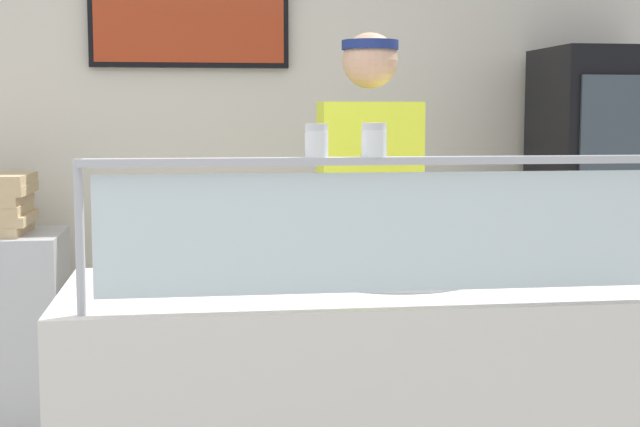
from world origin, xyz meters
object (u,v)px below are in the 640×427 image
object	(u,v)px
pizza_server	(387,267)
pepper_flake_shaker	(374,142)
drink_fridge	(604,227)
pizza_tray	(394,273)
worker_figure	(370,231)
parmesan_shaker	(317,143)

from	to	relation	value
pizza_server	pepper_flake_shaker	distance (m)	0.56
pepper_flake_shaker	pizza_server	bearing A→B (deg)	72.58
drink_fridge	pepper_flake_shaker	bearing A→B (deg)	-128.12
pizza_tray	worker_figure	xyz separation A→B (m)	(0.06, 0.71, 0.04)
worker_figure	pizza_tray	bearing A→B (deg)	-95.08
pizza_tray	drink_fridge	bearing A→B (deg)	48.34
pizza_tray	worker_figure	bearing A→B (deg)	84.92
pizza_server	pepper_flake_shaker	xyz separation A→B (m)	(-0.12, -0.38, 0.39)
pizza_tray	pizza_server	size ratio (longest dim) A/B	1.82
worker_figure	drink_fridge	bearing A→B (deg)	33.27
pizza_tray	worker_figure	distance (m)	0.72
pizza_tray	drink_fridge	xyz separation A→B (m)	(1.43, 1.61, -0.08)
pizza_server	worker_figure	xyz separation A→B (m)	(0.09, 0.73, 0.02)
parmesan_shaker	pepper_flake_shaker	distance (m)	0.15
worker_figure	drink_fridge	distance (m)	1.64
pepper_flake_shaker	worker_figure	size ratio (longest dim) A/B	0.05
pizza_tray	drink_fridge	size ratio (longest dim) A/B	0.29
parmesan_shaker	drink_fridge	size ratio (longest dim) A/B	0.05
pizza_tray	pizza_server	distance (m)	0.04
pepper_flake_shaker	worker_figure	world-z (taller)	worker_figure
pizza_server	pepper_flake_shaker	world-z (taller)	pepper_flake_shaker
worker_figure	drink_fridge	xyz separation A→B (m)	(1.37, 0.90, -0.12)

